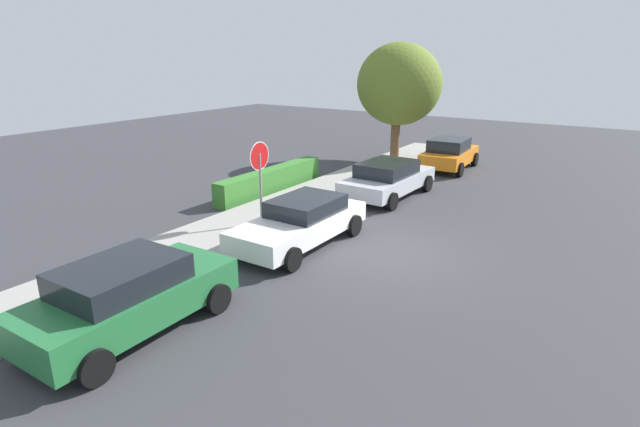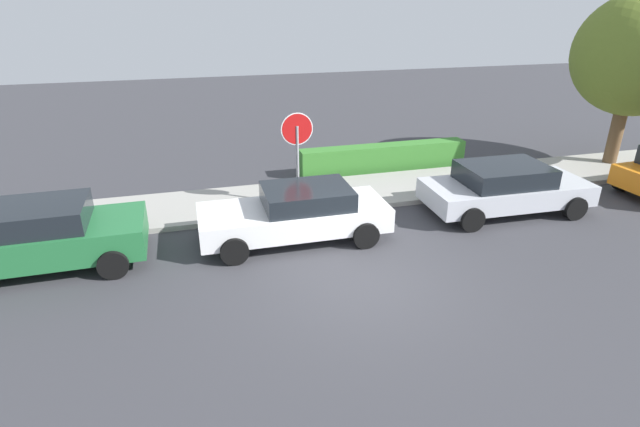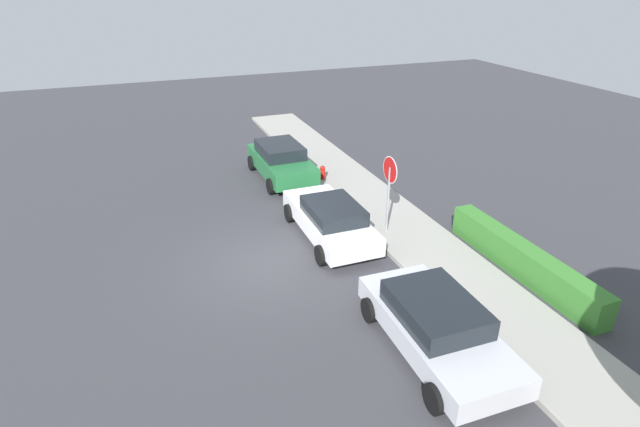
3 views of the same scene
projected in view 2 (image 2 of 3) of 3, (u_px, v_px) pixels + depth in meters
The scene contains 9 objects.
ground_plane at pixel (361, 281), 10.55m from camera, with size 60.00×60.00×0.00m, color #38383D.
sidewalk_curb at pixel (307, 197), 14.74m from camera, with size 32.00×2.52×0.14m, color #9E9B93.
stop_sign at pixel (297, 143), 13.34m from camera, with size 0.87×0.08×2.73m.
parked_car_white at pixel (297, 213), 12.09m from camera, with size 4.55×2.00×1.33m.
parked_car_silver at pixel (505, 187), 13.65m from camera, with size 4.52×2.20×1.35m.
parked_car_green at pixel (41, 235), 10.79m from camera, with size 4.24×2.10×1.48m.
street_tree_near_corner at pixel (639, 55), 16.14m from camera, with size 4.09×4.09×5.75m.
fire_hydrant at pixel (104, 220), 12.49m from camera, with size 0.30×0.22×0.72m.
front_yard_hedge at pixel (383, 158), 16.97m from camera, with size 5.81×0.62×0.91m.
Camera 2 is at (-3.22, -8.54, 5.54)m, focal length 28.00 mm.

